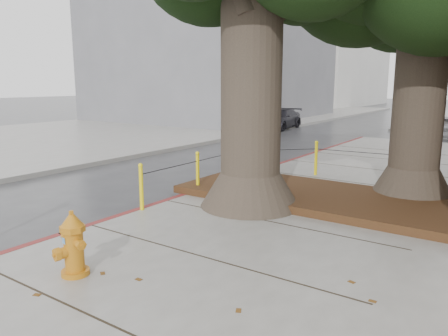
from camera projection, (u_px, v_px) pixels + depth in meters
name	position (u px, v px, depth m)	size (l,w,h in m)	color
ground	(175.00, 258.00, 6.70)	(140.00, 140.00, 0.00)	#28282B
sidewalk_opposite	(98.00, 133.00, 22.58)	(14.00, 60.00, 0.15)	slate
curb_red	(181.00, 199.00, 9.82)	(0.14, 26.00, 0.16)	maroon
planter_bed	(327.00, 198.00, 9.29)	(6.40, 2.60, 0.16)	black
building_far_grey	(217.00, 35.00, 31.66)	(12.00, 16.00, 12.00)	slate
building_far_white	(318.00, 40.00, 51.01)	(12.00, 18.00, 15.00)	silver
bollard_ring	(266.00, 165.00, 10.58)	(3.79, 5.39, 0.95)	yellow
fire_hydrant	(73.00, 244.00, 5.68)	(0.47, 0.45, 0.88)	orange
car_dark	(280.00, 119.00, 25.13)	(1.58, 3.88, 1.13)	black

